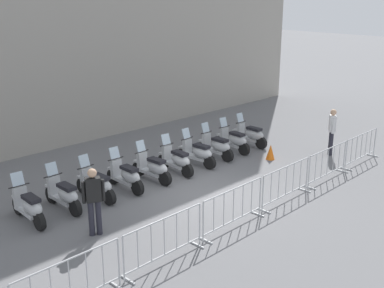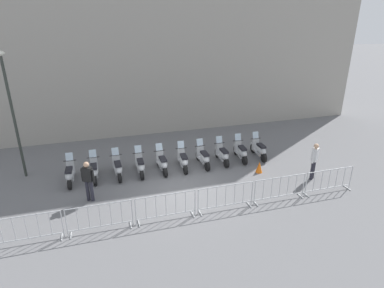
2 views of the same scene
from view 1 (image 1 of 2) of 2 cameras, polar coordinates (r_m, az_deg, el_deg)
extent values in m
plane|color=slate|center=(14.15, 1.86, -5.95)|extent=(120.00, 120.00, 0.00)
cylinder|color=black|center=(13.54, -20.31, -7.07)|extent=(0.21, 0.50, 0.48)
cylinder|color=black|center=(12.49, -18.03, -8.91)|extent=(0.21, 0.50, 0.48)
cube|color=#B7BABC|center=(12.99, -19.24, -7.79)|extent=(0.41, 0.90, 0.10)
ellipsoid|color=#B7BABC|center=(12.66, -18.82, -7.23)|extent=(0.48, 0.88, 0.40)
cube|color=black|center=(12.60, -18.97, -6.27)|extent=(0.37, 0.64, 0.10)
cube|color=#B7BABC|center=(13.26, -20.13, -6.11)|extent=(0.36, 0.19, 0.60)
cylinder|color=black|center=(13.14, -20.28, -4.78)|extent=(0.56, 0.12, 0.04)
cube|color=silver|center=(13.12, -20.44, -3.99)|extent=(0.34, 0.19, 0.35)
cube|color=#B7BABC|center=(13.44, -20.43, -6.02)|extent=(0.25, 0.35, 0.06)
cylinder|color=black|center=(13.99, -16.68, -5.92)|extent=(0.23, 0.50, 0.48)
cylinder|color=black|center=(12.99, -13.99, -7.52)|extent=(0.23, 0.50, 0.48)
cube|color=#B7BABC|center=(13.47, -15.40, -6.54)|extent=(0.44, 0.91, 0.10)
ellipsoid|color=#B7BABC|center=(13.15, -14.86, -5.95)|extent=(0.51, 0.89, 0.40)
cube|color=black|center=(13.09, -15.01, -5.02)|extent=(0.39, 0.64, 0.10)
cube|color=#B7BABC|center=(13.72, -16.41, -4.96)|extent=(0.36, 0.20, 0.60)
cylinder|color=black|center=(13.60, -16.52, -3.67)|extent=(0.56, 0.14, 0.04)
cube|color=silver|center=(13.58, -16.69, -2.90)|extent=(0.34, 0.20, 0.35)
cube|color=#B7BABC|center=(13.89, -16.77, -4.90)|extent=(0.26, 0.35, 0.06)
cylinder|color=black|center=(14.41, -13.07, -4.95)|extent=(0.25, 0.50, 0.48)
cylinder|color=black|center=(13.47, -10.02, -6.34)|extent=(0.25, 0.50, 0.48)
cube|color=#B7BABC|center=(13.92, -11.61, -5.47)|extent=(0.47, 0.91, 0.10)
ellipsoid|color=#B7BABC|center=(13.62, -10.97, -4.86)|extent=(0.54, 0.90, 0.40)
cube|color=black|center=(13.56, -11.10, -3.96)|extent=(0.41, 0.65, 0.10)
cube|color=#B7BABC|center=(14.15, -12.72, -3.99)|extent=(0.36, 0.21, 0.60)
cylinder|color=black|center=(14.04, -12.81, -2.73)|extent=(0.55, 0.16, 0.04)
cube|color=silver|center=(14.02, -12.98, -1.99)|extent=(0.34, 0.21, 0.35)
cube|color=#B7BABC|center=(14.31, -13.15, -3.95)|extent=(0.27, 0.36, 0.06)
cylinder|color=black|center=(14.94, -9.56, -3.93)|extent=(0.22, 0.50, 0.48)
cylinder|color=black|center=(14.00, -6.63, -5.26)|extent=(0.22, 0.50, 0.48)
cube|color=#B7BABC|center=(14.45, -8.15, -4.43)|extent=(0.43, 0.90, 0.10)
ellipsoid|color=#B7BABC|center=(14.15, -7.52, -3.83)|extent=(0.50, 0.89, 0.40)
cube|color=black|center=(14.10, -7.63, -2.96)|extent=(0.38, 0.64, 0.10)
cube|color=#B7BABC|center=(14.69, -9.20, -2.99)|extent=(0.36, 0.20, 0.60)
cylinder|color=black|center=(14.58, -9.26, -1.77)|extent=(0.56, 0.13, 0.04)
cube|color=silver|center=(14.56, -9.41, -1.06)|extent=(0.34, 0.19, 0.35)
cube|color=#B7BABC|center=(14.84, -9.61, -2.96)|extent=(0.25, 0.35, 0.06)
cylinder|color=black|center=(15.48, -6.50, -3.03)|extent=(0.24, 0.50, 0.48)
cylinder|color=black|center=(14.62, -3.30, -4.18)|extent=(0.24, 0.50, 0.48)
cube|color=#B7BABC|center=(15.03, -4.95, -3.45)|extent=(0.47, 0.91, 0.10)
ellipsoid|color=#B7BABC|center=(14.75, -4.24, -2.84)|extent=(0.54, 0.90, 0.40)
cube|color=black|center=(14.70, -4.34, -2.00)|extent=(0.41, 0.65, 0.10)
cube|color=#B7BABC|center=(15.25, -6.08, -2.10)|extent=(0.36, 0.21, 0.60)
cylinder|color=black|center=(15.14, -6.12, -0.92)|extent=(0.55, 0.16, 0.04)
cube|color=silver|center=(15.12, -6.26, -0.24)|extent=(0.34, 0.21, 0.35)
cube|color=#B7BABC|center=(15.39, -6.53, -2.09)|extent=(0.27, 0.36, 0.06)
cylinder|color=black|center=(16.14, -3.46, -2.10)|extent=(0.20, 0.49, 0.48)
cylinder|color=black|center=(15.24, -0.56, -3.25)|extent=(0.20, 0.49, 0.48)
cube|color=#B7BABC|center=(15.67, -2.05, -2.52)|extent=(0.39, 0.90, 0.10)
ellipsoid|color=#B7BABC|center=(15.39, -1.40, -1.94)|extent=(0.46, 0.88, 0.40)
cube|color=black|center=(15.34, -1.48, -1.13)|extent=(0.35, 0.63, 0.10)
cube|color=#B7BABC|center=(15.90, -3.06, -1.21)|extent=(0.35, 0.18, 0.60)
cylinder|color=black|center=(15.80, -3.08, -0.07)|extent=(0.56, 0.11, 0.04)
cube|color=silver|center=(15.79, -3.20, 0.59)|extent=(0.34, 0.18, 0.35)
cube|color=#B7BABC|center=(16.06, -3.48, -1.19)|extent=(0.24, 0.34, 0.06)
cylinder|color=black|center=(16.80, -1.05, -1.30)|extent=(0.24, 0.50, 0.48)
cylinder|color=black|center=(16.01, 2.14, -2.25)|extent=(0.24, 0.50, 0.48)
cube|color=#B7BABC|center=(16.38, 0.51, -1.63)|extent=(0.46, 0.91, 0.10)
ellipsoid|color=#B7BABC|center=(16.13, 1.24, -1.04)|extent=(0.54, 0.90, 0.40)
cube|color=black|center=(16.08, 1.16, -0.27)|extent=(0.40, 0.65, 0.10)
cube|color=#B7BABC|center=(16.58, -0.60, -0.42)|extent=(0.36, 0.21, 0.60)
cylinder|color=black|center=(16.48, -0.60, 0.68)|extent=(0.55, 0.16, 0.04)
cube|color=silver|center=(16.47, -0.73, 1.31)|extent=(0.34, 0.21, 0.35)
cube|color=#B7BABC|center=(16.71, -1.06, -0.42)|extent=(0.27, 0.36, 0.06)
cylinder|color=black|center=(17.56, 1.29, -0.47)|extent=(0.22, 0.50, 0.48)
cylinder|color=black|center=(16.76, 4.34, -1.38)|extent=(0.22, 0.50, 0.48)
cube|color=#B7BABC|center=(17.14, 2.78, -0.79)|extent=(0.43, 0.90, 0.10)
ellipsoid|color=#B7BABC|center=(16.89, 3.49, -0.22)|extent=(0.50, 0.89, 0.40)
cube|color=black|center=(16.85, 3.42, 0.51)|extent=(0.38, 0.64, 0.10)
cube|color=#B7BABC|center=(17.34, 1.74, 0.37)|extent=(0.36, 0.20, 0.60)
cylinder|color=black|center=(17.25, 1.75, 1.42)|extent=(0.56, 0.14, 0.04)
cube|color=silver|center=(17.24, 1.64, 2.03)|extent=(0.34, 0.19, 0.35)
cube|color=#B7BABC|center=(17.48, 1.30, 0.37)|extent=(0.25, 0.35, 0.06)
cylinder|color=black|center=(18.35, 3.48, 0.28)|extent=(0.20, 0.49, 0.48)
cylinder|color=black|center=(17.53, 6.33, -0.60)|extent=(0.20, 0.49, 0.48)
cube|color=#B7BABC|center=(17.92, 4.88, -0.03)|extent=(0.38, 0.90, 0.10)
ellipsoid|color=#B7BABC|center=(17.67, 5.55, 0.51)|extent=(0.46, 0.88, 0.40)
cube|color=black|center=(17.63, 5.50, 1.22)|extent=(0.35, 0.63, 0.10)
cube|color=#B7BABC|center=(18.14, 3.92, 1.09)|extent=(0.35, 0.18, 0.60)
cylinder|color=black|center=(18.05, 3.94, 2.09)|extent=(0.56, 0.10, 0.04)
cube|color=silver|center=(18.04, 3.84, 2.68)|extent=(0.33, 0.18, 0.35)
cube|color=#B7BABC|center=(18.27, 3.50, 1.09)|extent=(0.24, 0.34, 0.06)
cylinder|color=black|center=(19.09, 5.47, 0.90)|extent=(0.22, 0.50, 0.48)
cylinder|color=black|center=(18.35, 8.40, 0.12)|extent=(0.22, 0.50, 0.48)
cube|color=#B7BABC|center=(18.70, 6.91, 0.64)|extent=(0.42, 0.90, 0.10)
ellipsoid|color=#B7BABC|center=(18.47, 7.61, 1.17)|extent=(0.50, 0.89, 0.40)
cube|color=black|center=(18.43, 7.56, 1.85)|extent=(0.38, 0.64, 0.10)
cube|color=#B7BABC|center=(18.89, 5.92, 1.69)|extent=(0.36, 0.20, 0.60)
cylinder|color=black|center=(18.81, 5.95, 2.66)|extent=(0.56, 0.13, 0.04)
cube|color=silver|center=(18.80, 5.85, 3.22)|extent=(0.34, 0.19, 0.35)
cube|color=#B7BABC|center=(19.02, 5.49, 1.68)|extent=(0.25, 0.35, 0.06)
cube|color=#B2B5B7|center=(10.00, -9.18, -16.64)|extent=(0.12, 0.44, 0.04)
cylinder|color=#B2B5B7|center=(9.77, -8.89, -13.99)|extent=(0.04, 0.04, 1.05)
cylinder|color=#B2B5B7|center=(9.00, -14.86, -13.43)|extent=(2.18, 0.46, 0.04)
cylinder|color=#B2B5B7|center=(9.23, -14.65, -15.77)|extent=(0.02, 0.02, 0.87)
cylinder|color=#B2B5B7|center=(9.38, -12.66, -15.01)|extent=(0.02, 0.02, 0.87)
cylinder|color=#B2B5B7|center=(9.55, -10.75, -14.27)|extent=(0.02, 0.02, 0.87)
cube|color=#B2B5B7|center=(10.14, -7.78, -16.03)|extent=(0.12, 0.44, 0.04)
cube|color=#B2B5B7|center=(11.30, 0.60, -12.14)|extent=(0.12, 0.44, 0.04)
cylinder|color=#B2B5B7|center=(9.83, -8.32, -13.75)|extent=(0.04, 0.04, 1.05)
cylinder|color=#B2B5B7|center=(11.12, 0.93, -9.71)|extent=(0.04, 0.04, 1.05)
cylinder|color=#B2B5B7|center=(10.19, -3.43, -9.05)|extent=(2.18, 0.46, 0.04)
cylinder|color=#B2B5B7|center=(10.61, -3.34, -13.27)|extent=(2.18, 0.46, 0.04)
cylinder|color=#B2B5B7|center=(9.98, -6.61, -12.58)|extent=(0.02, 0.02, 0.87)
cylinder|color=#B2B5B7|center=(10.18, -4.96, -11.88)|extent=(0.02, 0.02, 0.87)
cylinder|color=#B2B5B7|center=(10.39, -3.39, -11.20)|extent=(0.02, 0.02, 0.87)
cylinder|color=#B2B5B7|center=(10.61, -1.88, -10.55)|extent=(0.02, 0.02, 0.87)
cylinder|color=#B2B5B7|center=(10.84, -0.44, -9.91)|extent=(0.02, 0.02, 0.87)
cube|color=#B2B5B7|center=(11.49, 1.65, -11.62)|extent=(0.12, 0.44, 0.04)
cube|color=#B2B5B7|center=(12.89, 7.93, -8.42)|extent=(0.12, 0.44, 0.04)
cylinder|color=#B2B5B7|center=(11.19, 1.36, -9.51)|extent=(0.04, 0.04, 1.05)
cylinder|color=#B2B5B7|center=(12.75, 8.26, -6.24)|extent=(0.04, 0.04, 1.05)
cylinder|color=#B2B5B7|center=(11.74, 5.11, -5.46)|extent=(2.18, 0.46, 0.04)
cylinder|color=#B2B5B7|center=(12.10, 5.00, -9.27)|extent=(2.18, 0.46, 0.04)
cylinder|color=#B2B5B7|center=(11.40, 2.65, -8.51)|extent=(0.02, 0.02, 0.87)
cylinder|color=#B2B5B7|center=(11.65, 3.88, -7.94)|extent=(0.02, 0.02, 0.87)
cylinder|color=#B2B5B7|center=(11.91, 5.06, -7.39)|extent=(0.02, 0.02, 0.87)
cylinder|color=#B2B5B7|center=(12.17, 6.18, -6.86)|extent=(0.02, 0.02, 0.87)
cylinder|color=#B2B5B7|center=(12.44, 7.25, -6.36)|extent=(0.02, 0.02, 0.87)
cube|color=#B2B5B7|center=(13.11, 8.72, -8.01)|extent=(0.12, 0.44, 0.04)
cube|color=#B2B5B7|center=(14.69, 13.46, -5.47)|extent=(0.12, 0.44, 0.04)
cylinder|color=#B2B5B7|center=(12.84, 8.58, -6.09)|extent=(0.04, 0.04, 1.05)
cylinder|color=#B2B5B7|center=(14.58, 13.78, -3.54)|extent=(0.04, 0.04, 1.05)
cylinder|color=#B2B5B7|center=(13.51, 11.48, -2.67)|extent=(2.18, 0.46, 0.04)
cylinder|color=#B2B5B7|center=(13.82, 11.27, -6.07)|extent=(2.18, 0.46, 0.04)
cylinder|color=#B2B5B7|center=(13.09, 9.57, -5.26)|extent=(0.02, 0.02, 0.87)
cylinder|color=#B2B5B7|center=(13.37, 10.49, -4.81)|extent=(0.02, 0.02, 0.87)
cylinder|color=#B2B5B7|center=(13.66, 11.37, -4.39)|extent=(0.02, 0.02, 0.87)
cylinder|color=#B2B5B7|center=(13.95, 12.22, -3.98)|extent=(0.02, 0.02, 0.87)
cylinder|color=#B2B5B7|center=(14.25, 13.03, -3.58)|extent=(0.02, 0.02, 0.87)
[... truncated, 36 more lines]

